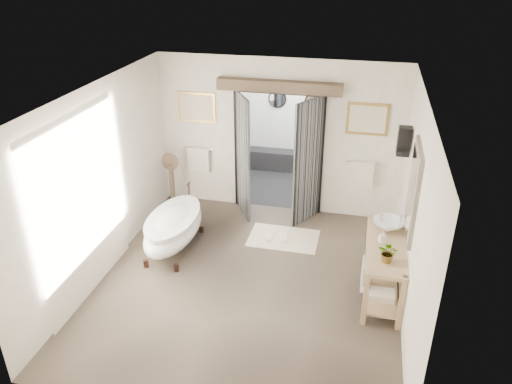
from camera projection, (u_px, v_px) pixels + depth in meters
ground_plane at (247, 282)px, 7.60m from camera, size 5.00×5.00×0.00m
room_shell at (241, 175)px, 6.67m from camera, size 4.52×5.02×2.91m
shower_room at (291, 138)px, 10.69m from camera, size 2.22×2.01×2.51m
back_wall_dressing at (277, 135)px, 8.93m from camera, size 3.82×0.76×2.52m
clawfoot_tub at (174, 227)px, 8.27m from camera, size 0.78×1.75×0.85m
vanity at (382, 264)px, 7.15m from camera, size 0.57×1.60×0.85m
pedestal_mirror at (172, 185)px, 9.51m from camera, size 0.34×0.22×1.16m
rug at (284, 238)px, 8.74m from camera, size 1.21×0.81×0.01m
slippers at (276, 238)px, 8.69m from camera, size 0.39×0.28×0.05m
basin at (388, 225)px, 7.31m from camera, size 0.56×0.56×0.16m
plant at (389, 253)px, 6.54m from camera, size 0.31×0.29×0.29m
soap_bottle_a at (382, 237)px, 7.00m from camera, size 0.10×0.10×0.17m
soap_bottle_b at (381, 218)px, 7.47m from camera, size 0.17×0.17×0.18m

